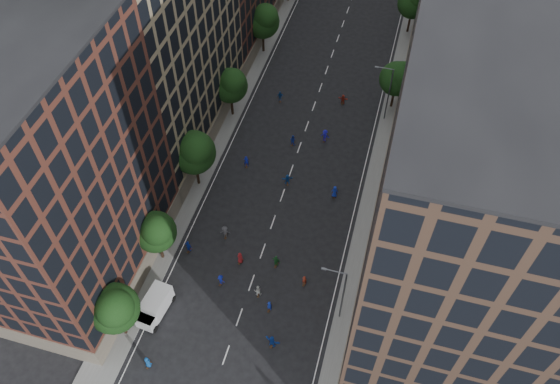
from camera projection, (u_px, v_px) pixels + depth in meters
The scene contains 34 objects.
ground at pixel (306, 128), 79.05m from camera, with size 240.00×240.00×0.00m, color black.
sidewalk_left at pixel (243, 82), 85.64m from camera, with size 4.00×105.00×0.15m, color slate.
sidewalk_right at pixel (396, 109), 81.56m from camera, with size 4.00×105.00×0.15m, color slate.
bldg_left_a at pixel (51, 180), 52.91m from camera, with size 14.00×22.00×30.00m, color #532A1F.
bldg_left_b at pixel (149, 25), 66.11m from camera, with size 14.00×26.00×34.00m, color #968462.
bldg_right_a at pixel (460, 213), 46.60m from camera, with size 14.00×30.00×36.00m, color #443024.
bldg_right_b at pixel (472, 36), 65.57m from camera, with size 14.00×28.00×33.00m, color #6C6559.
tree_left_0 at pixel (114, 308), 54.13m from camera, with size 5.20×5.20×8.83m.
tree_left_1 at pixel (156, 231), 60.59m from camera, with size 4.80×4.80×8.21m.
tree_left_2 at pixel (194, 151), 67.32m from camera, with size 5.60×5.60×9.45m.
tree_left_3 at pixel (231, 84), 76.35m from camera, with size 5.00×5.00×8.58m.
tree_left_4 at pixel (264, 20), 85.96m from camera, with size 5.40×5.40×9.08m.
tree_right_a at pixel (398, 78), 77.60m from camera, with size 5.00×5.00×8.39m.
tree_right_b at pixel (415, 1), 89.63m from camera, with size 5.20×5.20×8.83m.
streetlamp_near at pixel (341, 293), 56.11m from camera, with size 2.64×0.22×9.06m.
streetlamp_far at pixel (388, 91), 76.38m from camera, with size 2.64×0.22×9.06m.
cargo_van at pixel (155, 306), 59.39m from camera, with size 2.82×5.10×2.60m.
skater_0 at pixel (148, 362), 55.87m from camera, with size 0.83×0.54×1.70m, color #11448D.
skater_1 at pixel (269, 306), 59.97m from camera, with size 0.60×0.39×1.65m, color #1630B3.
skater_3 at pixel (221, 280), 62.14m from camera, with size 0.97×0.56×1.51m, color #1422A3.
skater_4 at pixel (189, 247), 64.85m from camera, with size 1.07×0.45×1.83m, color #1531AB.
skater_5 at pixel (272, 342), 57.24m from camera, with size 1.68×0.54×1.81m, color #133B9F.
skater_6 at pixel (240, 258), 63.91m from camera, with size 0.83×0.54×1.70m, color maroon.
skater_7 at pixel (304, 280), 62.11m from camera, with size 0.55×0.36×1.51m, color maroon.
skater_8 at pixel (258, 291), 61.14m from camera, with size 0.83×0.65×1.72m, color silver.
skater_9 at pixel (225, 232), 66.17m from camera, with size 1.22×0.70×1.89m, color #424247.
skater_10 at pixel (276, 261), 63.53m from camera, with size 1.09×0.45×1.86m, color #1A5623.
skater_11 at pixel (287, 180), 71.73m from camera, with size 1.50×0.48×1.62m, color #114191.
skater_12 at pixel (335, 192), 70.25m from camera, with size 0.89×0.58×1.82m, color #1327A0.
skater_13 at pixel (246, 161), 73.63m from camera, with size 0.68×0.44×1.86m, color #1622B7.
skater_14 at pixel (293, 140), 76.35m from camera, with size 0.81×0.63×1.66m, color #12299A.
skater_15 at pixel (325, 136), 76.71m from camera, with size 1.25×0.72×1.94m, color #1B17BC.
skater_16 at pixel (280, 97), 82.27m from camera, with size 0.98×0.41×1.67m, color #13449C.
skater_17 at pixel (343, 100), 81.87m from camera, with size 1.49×0.48×1.61m, color #A82A1C.
Camera 1 is at (11.69, -16.42, 55.04)m, focal length 35.00 mm.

